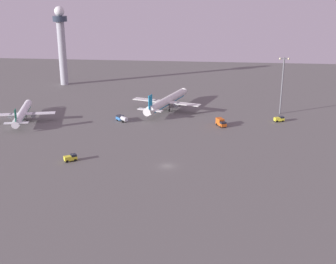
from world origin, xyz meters
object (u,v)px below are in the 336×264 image
control_tower (61,41)px  airplane_near_gate (22,113)px  apron_light_west (282,82)px  maintenance_van (71,158)px  catering_truck (221,122)px  fuel_truck (122,118)px  baggage_tractor (279,119)px  airplane_mid_apron (167,101)px

control_tower → airplane_near_gate: control_tower is taller
control_tower → apron_light_west: control_tower is taller
maintenance_van → catering_truck: catering_truck is taller
catering_truck → fuel_truck: bearing=-29.3°
baggage_tractor → apron_light_west: (1.89, 12.55, 13.35)m
fuel_truck → apron_light_west: bearing=-30.7°
maintenance_van → airplane_mid_apron: bearing=125.9°
control_tower → airplane_near_gate: 77.58m
baggage_tractor → catering_truck: bearing=-89.4°
maintenance_van → fuel_truck: (7.20, 46.21, 0.19)m
maintenance_van → apron_light_west: 100.99m
baggage_tractor → airplane_mid_apron: bearing=-124.7°
control_tower → apron_light_west: 128.10m
airplane_near_gate → control_tower: bearing=80.5°
airplane_mid_apron → apron_light_west: (51.56, -0.65, 10.42)m
control_tower → airplane_near_gate: size_ratio=1.28×
control_tower → maintenance_van: bearing=-70.1°
airplane_near_gate → fuel_truck: bearing=-8.6°
maintenance_van → apron_light_west: size_ratio=0.18×
control_tower → fuel_truck: size_ratio=7.37×
airplane_mid_apron → apron_light_west: bearing=16.6°
fuel_truck → baggage_tractor: (66.54, 6.82, -0.19)m
catering_truck → apron_light_west: apron_light_west is taller
airplane_near_gate → maintenance_van: 54.19m
maintenance_van → apron_light_west: bearing=96.8°
airplane_near_gate → catering_truck: (83.78, 2.32, -1.83)m
control_tower → catering_truck: bearing=-38.3°
control_tower → baggage_tractor: control_tower is taller
control_tower → maintenance_van: (41.79, -115.64, -24.21)m
control_tower → maintenance_van: control_tower is taller
airplane_near_gate → baggage_tractor: size_ratio=7.61×
catering_truck → baggage_tractor: (24.65, 9.14, -0.40)m
fuel_truck → catering_truck: 41.96m
airplane_mid_apron → maintenance_van: bearing=-92.6°
fuel_truck → baggage_tractor: 66.89m
maintenance_van → airplane_near_gate: bearing=-174.3°
control_tower → maintenance_van: 125.32m
airplane_mid_apron → apron_light_west: size_ratio=1.63×
control_tower → airplane_mid_apron: control_tower is taller
baggage_tractor → control_tower: bearing=-138.2°
maintenance_van → control_tower: bearing=165.7°
airplane_near_gate → catering_truck: size_ratio=5.68×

